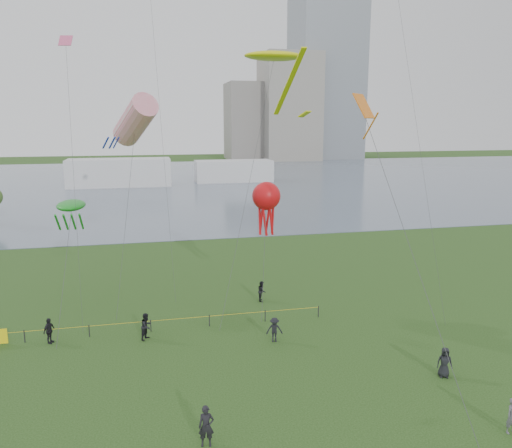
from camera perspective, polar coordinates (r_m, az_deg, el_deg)
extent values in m
plane|color=#1D3B13|center=(24.10, 5.62, -24.01)|extent=(400.00, 400.00, 0.00)
cube|color=slate|center=(119.54, -9.38, 4.77)|extent=(400.00, 120.00, 0.08)
cube|color=gray|center=(188.04, 3.80, 13.14)|extent=(20.00, 20.00, 38.00)
cube|color=slate|center=(190.45, -0.87, 11.64)|extent=(16.00, 18.00, 28.00)
cube|color=silver|center=(114.23, -15.33, 5.70)|extent=(22.00, 8.00, 6.00)
cube|color=silver|center=(118.87, -2.58, 6.07)|extent=(18.00, 7.00, 5.00)
cylinder|color=black|center=(36.23, -24.95, -11.55)|extent=(0.07, 0.07, 0.85)
cylinder|color=black|center=(35.54, -18.52, -11.49)|extent=(0.07, 0.07, 0.85)
cylinder|color=black|center=(35.30, -11.93, -11.28)|extent=(0.07, 0.07, 0.85)
cylinder|color=black|center=(35.51, -5.35, -10.93)|extent=(0.07, 0.07, 0.85)
cylinder|color=black|center=(36.17, 1.05, -10.45)|extent=(0.07, 0.07, 0.85)
cylinder|color=black|center=(37.24, 7.14, -9.87)|extent=(0.07, 0.07, 0.85)
cylinder|color=yellow|center=(35.18, -11.96, -10.80)|extent=(24.00, 0.03, 0.03)
imported|color=#57585F|center=(27.04, 27.25, -18.93)|extent=(0.65, 0.46, 1.69)
imported|color=black|center=(34.03, -12.41, -11.34)|extent=(1.05, 1.10, 1.79)
imported|color=black|center=(32.96, 2.12, -11.98)|extent=(1.14, 0.77, 1.64)
imported|color=black|center=(35.34, -22.57, -11.20)|extent=(0.83, 1.06, 1.68)
imported|color=black|center=(30.68, 20.74, -14.57)|extent=(0.97, 0.78, 1.73)
imported|color=black|center=(23.65, -5.70, -22.01)|extent=(0.74, 0.53, 1.89)
imported|color=black|center=(39.96, 0.67, -7.66)|extent=(0.79, 0.91, 1.62)
cylinder|color=#3F3F42|center=(36.44, -0.88, 4.50)|extent=(5.65, 7.50, 19.00)
ellipsoid|color=#DADA0B|center=(40.73, 2.06, 18.64)|extent=(4.68, 2.93, 0.73)
cube|color=#DADA0B|center=(36.47, 3.74, 15.65)|extent=(0.36, 6.98, 4.09)
cube|color=#DADA0B|center=(32.74, 5.58, 12.40)|extent=(0.95, 0.95, 0.42)
cylinder|color=#3F3F42|center=(37.84, -14.65, 0.65)|extent=(1.97, 3.82, 14.12)
cylinder|color=#E31B41|center=(39.06, -13.65, 11.46)|extent=(3.88, 5.28, 3.98)
cylinder|color=#1A2EBA|center=(37.94, -15.70, 8.94)|extent=(0.60, 1.13, 0.88)
cylinder|color=#1A2EBA|center=(38.33, -16.08, 8.94)|extent=(0.60, 1.13, 0.88)
cylinder|color=#1A2EBA|center=(38.22, -16.77, 8.89)|extent=(0.60, 1.13, 0.88)
cylinder|color=#1A2EBA|center=(37.75, -16.82, 8.86)|extent=(0.60, 1.13, 0.88)
cylinder|color=#1A2EBA|center=(37.57, -16.15, 8.89)|extent=(0.60, 1.13, 0.88)
cylinder|color=#3F3F42|center=(37.37, -21.04, -4.93)|extent=(0.30, 8.75, 7.75)
ellipsoid|color=#198C20|center=(40.75, -20.37, 2.03)|extent=(2.12, 3.81, 0.74)
cylinder|color=#198C20|center=(39.48, -21.72, 0.16)|extent=(0.16, 1.79, 1.54)
cylinder|color=#198C20|center=(39.40, -20.93, 0.20)|extent=(0.16, 1.79, 1.54)
cylinder|color=#198C20|center=(39.32, -20.14, 0.23)|extent=(0.16, 1.79, 1.54)
cylinder|color=#198C20|center=(39.25, -19.34, 0.27)|extent=(0.16, 1.79, 1.54)
cylinder|color=#3F3F42|center=(36.34, 0.92, -3.87)|extent=(1.08, 3.07, 8.61)
sphere|color=red|center=(37.02, 1.19, 3.22)|extent=(2.11, 2.11, 2.11)
cylinder|color=red|center=(37.41, 1.92, 0.82)|extent=(0.18, 0.54, 2.60)
cylinder|color=red|center=(37.76, 1.39, 0.92)|extent=(0.49, 0.36, 2.61)
cylinder|color=red|center=(37.64, 0.65, 0.89)|extent=(0.49, 0.36, 2.61)
cylinder|color=red|center=(37.17, 0.43, 0.76)|extent=(0.18, 0.54, 2.60)
cylinder|color=red|center=(36.82, 0.96, 0.65)|extent=(0.49, 0.36, 2.61)
cylinder|color=red|center=(36.93, 1.71, 0.68)|extent=(0.49, 0.36, 2.61)
cylinder|color=#3F3F42|center=(23.41, 18.29, -5.41)|extent=(1.52, 10.21, 14.81)
cube|color=orange|center=(26.62, 12.21, 13.05)|extent=(1.53, 1.53, 1.25)
cylinder|color=orange|center=(25.80, 12.96, 10.84)|extent=(0.08, 1.58, 1.35)
cube|color=#E5598C|center=(39.20, -20.94, 19.00)|extent=(1.04, 1.00, 0.76)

